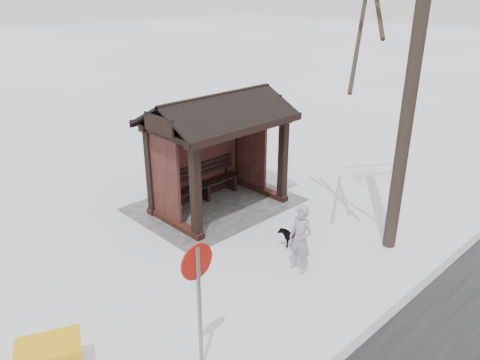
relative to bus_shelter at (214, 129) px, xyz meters
name	(u,v)px	position (x,y,z in m)	size (l,w,h in m)	color
ground	(220,207)	(0.00, 0.16, -2.17)	(120.00, 120.00, 0.00)	white
kerb	(409,298)	(0.00, 5.66, -2.16)	(120.00, 0.15, 0.06)	gray
trampled_patch	(215,204)	(0.00, -0.04, -2.16)	(4.20, 3.20, 0.02)	gray
bus_shelter	(214,129)	(0.00, 0.00, 0.00)	(3.60, 2.40, 3.09)	#361A13
pedestrian	(301,239)	(0.79, 3.57, -1.42)	(0.54, 0.36, 1.49)	#9C8FA8
dog	(291,235)	(0.13, 2.76, -1.91)	(0.27, 0.60, 0.51)	black
road_sign	(198,281)	(4.00, 4.23, -0.55)	(0.57, 0.09, 2.23)	slate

